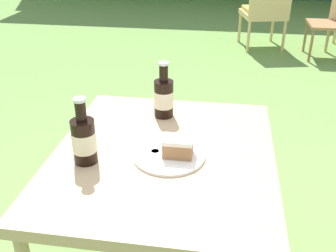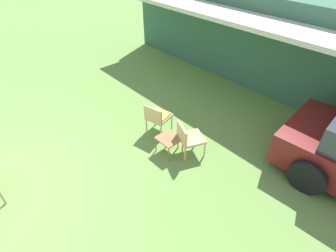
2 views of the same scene
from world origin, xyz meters
The scene contains 8 objects.
wicker_chair_cushioned centered at (0.62, 3.90, 0.46)m, with size 0.60×0.61×0.78m.
garden_side_table centered at (1.35, 3.61, 0.36)m, with size 0.48×0.47×0.40m.
patio_table centered at (0.00, 0.00, 0.67)m, with size 0.76×0.89×0.74m.
cake_on_plate centered at (0.04, -0.03, 0.76)m, with size 0.25×0.25×0.08m.
cola_bottle_near centered at (-0.05, 0.28, 0.83)m, with size 0.08×0.08×0.23m.
cola_bottle_far centered at (-0.25, -0.10, 0.83)m, with size 0.08×0.08×0.23m.
fork centered at (-0.02, -0.04, 0.74)m, with size 0.16×0.06×0.01m.
loose_bottle_cap centered at (-0.03, -0.01, 0.75)m, with size 0.03×0.03×0.01m.
Camera 1 is at (0.19, -1.15, 1.46)m, focal length 42.00 mm.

